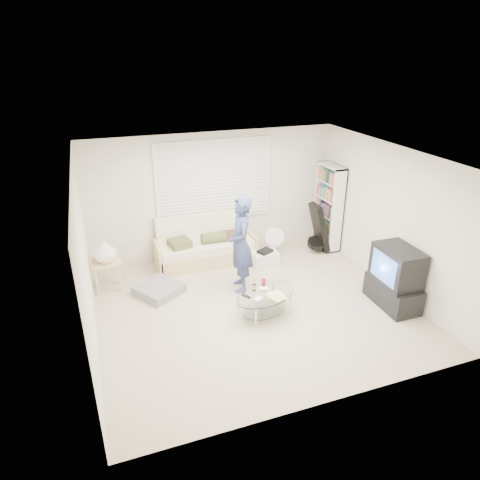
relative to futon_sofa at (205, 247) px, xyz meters
name	(u,v)px	position (x,y,z in m)	size (l,w,h in m)	color
ground	(254,307)	(0.32, -1.87, -0.31)	(5.00, 5.00, 0.00)	tan
room_shell	(245,205)	(0.32, -1.39, 1.32)	(5.02, 4.52, 2.51)	beige
window_blinds	(214,181)	(0.32, 0.33, 1.24)	(2.32, 0.08, 1.62)	silver
futon_sofa	(205,247)	(0.00, 0.00, 0.00)	(1.95, 0.79, 0.95)	tan
grey_floor_pillow	(159,289)	(-1.09, -0.91, -0.24)	(0.68, 0.68, 0.15)	slate
side_table	(105,253)	(-1.90, -0.46, 0.40)	(0.49, 0.39, 0.96)	tan
bookshelf	(328,207)	(2.64, -0.15, 0.58)	(0.28, 0.75, 1.78)	white
guitar_case	(319,231)	(2.34, -0.36, 0.16)	(0.43, 0.39, 1.04)	black
floor_fan	(273,240)	(1.36, -0.25, 0.07)	(0.40, 0.26, 0.65)	white
storage_bin	(265,259)	(1.05, -0.58, -0.15)	(0.50, 0.35, 0.35)	white
tv_unit	(395,278)	(2.52, -2.56, 0.19)	(0.54, 0.96, 1.03)	black
coffee_table	(265,298)	(0.39, -2.14, 0.01)	(1.24, 1.00, 0.52)	silver
standing_person	(241,244)	(0.32, -1.22, 0.55)	(0.63, 0.41, 1.72)	navy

